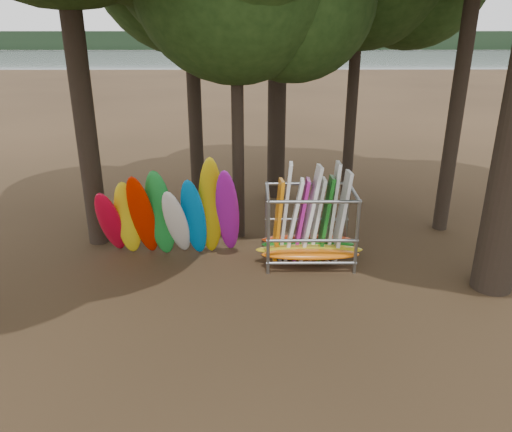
{
  "coord_description": "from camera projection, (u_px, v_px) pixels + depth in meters",
  "views": [
    {
      "loc": [
        -0.82,
        -10.95,
        6.3
      ],
      "look_at": [
        -0.73,
        1.5,
        1.4
      ],
      "focal_mm": 35.0,
      "sensor_mm": 36.0,
      "label": 1
    }
  ],
  "objects": [
    {
      "name": "storage_rack",
      "position": [
        309.0,
        228.0,
        13.68
      ],
      "size": [
        2.96,
        1.53,
        2.77
      ],
      "color": "gray",
      "rests_on": "ground"
    },
    {
      "name": "lake",
      "position": [
        258.0,
        70.0,
        68.34
      ],
      "size": [
        160.0,
        160.0,
        0.0
      ],
      "primitive_type": "plane",
      "color": "gray",
      "rests_on": "ground"
    },
    {
      "name": "far_shore",
      "position": [
        256.0,
        40.0,
        114.14
      ],
      "size": [
        160.0,
        4.0,
        4.0
      ],
      "primitive_type": "cube",
      "color": "black",
      "rests_on": "ground"
    },
    {
      "name": "kayak_row",
      "position": [
        170.0,
        216.0,
        13.57
      ],
      "size": [
        3.9,
        2.03,
        3.25
      ],
      "color": "red",
      "rests_on": "ground"
    },
    {
      "name": "ground",
      "position": [
        285.0,
        290.0,
        12.5
      ],
      "size": [
        120.0,
        120.0,
        0.0
      ],
      "primitive_type": "plane",
      "color": "#47331E",
      "rests_on": "ground"
    }
  ]
}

